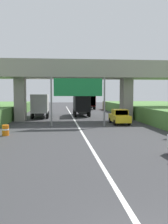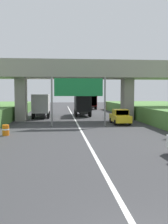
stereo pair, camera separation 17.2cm
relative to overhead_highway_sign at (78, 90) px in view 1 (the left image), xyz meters
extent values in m
cube|color=white|center=(0.00, 0.84, -3.87)|extent=(0.20, 85.30, 0.01)
cube|color=gray|center=(0.00, 6.50, 2.23)|extent=(40.00, 4.80, 1.10)
cube|color=gray|center=(0.00, 4.28, 3.33)|extent=(40.00, 0.36, 1.10)
cube|color=gray|center=(0.00, 8.72, 3.33)|extent=(40.00, 0.36, 1.10)
cube|color=gray|center=(-7.05, 6.50, -1.09)|extent=(1.30, 2.20, 5.56)
cube|color=gray|center=(7.05, 6.50, -1.09)|extent=(1.30, 2.20, 5.56)
cylinder|color=slate|center=(-2.85, 0.00, -1.24)|extent=(0.18, 0.18, 5.26)
cylinder|color=slate|center=(2.85, 0.00, -1.24)|extent=(0.18, 0.18, 5.26)
cube|color=#167238|center=(0.00, 0.00, 0.33)|extent=(5.20, 0.12, 1.90)
cube|color=white|center=(0.00, -0.01, 0.33)|extent=(4.89, 0.01, 1.67)
cube|color=black|center=(1.49, 13.45, -3.21)|extent=(1.10, 7.30, 0.36)
cube|color=black|center=(1.49, 16.05, -1.98)|extent=(2.10, 2.10, 2.10)
cube|color=#2D3842|center=(1.49, 17.07, -1.68)|extent=(1.89, 0.06, 0.90)
cube|color=black|center=(1.49, 12.40, -1.73)|extent=(2.30, 5.20, 2.60)
cube|color=black|center=(1.49, 9.82, -1.73)|extent=(2.21, 0.04, 2.50)
cylinder|color=black|center=(0.52, 16.05, -3.39)|extent=(0.30, 0.96, 0.96)
cylinder|color=black|center=(2.46, 16.05, -3.39)|extent=(0.30, 0.96, 0.96)
cylinder|color=black|center=(0.42, 10.97, -3.39)|extent=(0.30, 0.96, 0.96)
cylinder|color=black|center=(2.56, 10.97, -3.39)|extent=(0.30, 0.96, 0.96)
cylinder|color=black|center=(0.42, 12.66, -3.39)|extent=(0.30, 0.96, 0.96)
cylinder|color=black|center=(2.56, 12.66, -3.39)|extent=(0.30, 0.96, 0.96)
cube|color=black|center=(4.84, 30.96, -3.21)|extent=(1.10, 7.30, 0.36)
cube|color=red|center=(4.84, 33.56, -1.98)|extent=(2.10, 2.10, 2.10)
cube|color=#2D3842|center=(4.84, 34.58, -1.68)|extent=(1.89, 0.06, 0.90)
cube|color=red|center=(4.84, 29.91, -1.73)|extent=(2.30, 5.20, 2.60)
cube|color=maroon|center=(4.84, 27.33, -1.73)|extent=(2.21, 0.04, 2.50)
cylinder|color=black|center=(3.87, 33.56, -3.39)|extent=(0.30, 0.96, 0.96)
cylinder|color=black|center=(5.81, 33.56, -3.39)|extent=(0.30, 0.96, 0.96)
cylinder|color=black|center=(3.77, 28.48, -3.39)|extent=(0.30, 0.96, 0.96)
cylinder|color=black|center=(5.91, 28.48, -3.39)|extent=(0.30, 0.96, 0.96)
cylinder|color=black|center=(3.77, 30.17, -3.39)|extent=(0.30, 0.96, 0.96)
cylinder|color=black|center=(5.91, 30.17, -3.39)|extent=(0.30, 0.96, 0.96)
cube|color=black|center=(-4.78, 11.34, -3.21)|extent=(1.10, 7.30, 0.36)
cube|color=#236B38|center=(-4.78, 13.94, -1.98)|extent=(2.10, 2.10, 2.10)
cube|color=#2D3842|center=(-4.78, 14.96, -1.68)|extent=(1.89, 0.06, 0.90)
cube|color=silver|center=(-4.78, 10.29, -1.73)|extent=(2.30, 5.20, 2.60)
cube|color=#A8A8A4|center=(-4.78, 7.71, -1.73)|extent=(2.21, 0.04, 2.50)
cylinder|color=black|center=(-5.75, 13.94, -3.39)|extent=(0.30, 0.96, 0.96)
cylinder|color=black|center=(-3.81, 13.94, -3.39)|extent=(0.30, 0.96, 0.96)
cylinder|color=black|center=(-5.85, 8.86, -3.39)|extent=(0.30, 0.96, 0.96)
cylinder|color=black|center=(-3.71, 8.86, -3.39)|extent=(0.30, 0.96, 0.96)
cylinder|color=black|center=(-5.85, 10.55, -3.39)|extent=(0.30, 0.96, 0.96)
cylinder|color=black|center=(-3.71, 10.55, -3.39)|extent=(0.30, 0.96, 0.96)
cube|color=gold|center=(4.93, 1.64, -3.17)|extent=(1.76, 4.10, 0.76)
cube|color=gold|center=(4.93, 1.49, -2.47)|extent=(1.56, 1.90, 0.64)
cube|color=#2D3842|center=(4.93, 0.57, -2.47)|extent=(1.44, 0.06, 0.54)
cylinder|color=black|center=(4.11, 2.91, -3.55)|extent=(0.22, 0.64, 0.64)
cylinder|color=black|center=(5.75, 2.91, -3.55)|extent=(0.22, 0.64, 0.64)
cylinder|color=black|center=(4.11, 0.37, -3.55)|extent=(0.22, 0.64, 0.64)
cylinder|color=black|center=(5.75, 0.37, -3.55)|extent=(0.22, 0.64, 0.64)
cylinder|color=orange|center=(-6.53, -5.39, -3.42)|extent=(0.56, 0.56, 0.90)
cylinder|color=white|center=(-6.53, -5.39, -3.35)|extent=(0.57, 0.57, 0.12)
camera|label=1|loc=(-2.06, -26.68, -0.40)|focal=40.09mm
camera|label=2|loc=(-1.89, -26.70, -0.40)|focal=40.09mm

